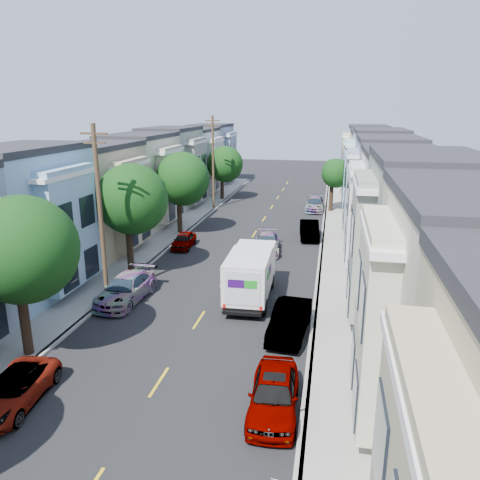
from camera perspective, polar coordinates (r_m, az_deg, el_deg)
The scene contains 25 objects.
ground at distance 25.49m, azimuth -5.01°, elevation -9.70°, with size 160.00×160.00×0.00m, color black.
road_slab at distance 39.19m, azimuth 1.04°, elevation -0.38°, with size 12.00×70.00×0.02m, color black.
curb_left at distance 40.63m, azimuth -7.39°, elevation 0.17°, with size 0.30×70.00×0.15m, color gray.
curb_right at distance 38.61m, azimuth 9.91°, elevation -0.77°, with size 0.30×70.00×0.15m, color gray.
sidewalk_left at distance 41.05m, azimuth -9.11°, elevation 0.27°, with size 2.60×70.00×0.15m, color gray.
sidewalk_right at distance 38.62m, azimuth 11.84°, elevation -0.87°, with size 2.60×70.00×0.15m, color gray.
centerline at distance 39.19m, azimuth 1.04°, elevation -0.39°, with size 0.12×70.00×0.01m, color gold.
townhouse_row_left at distance 42.51m, azimuth -13.92°, elevation 0.43°, with size 5.00×70.00×8.50m, color silver.
townhouse_row_right at distance 38.90m, azimuth 17.43°, elevation -1.27°, with size 5.00×70.00×8.50m, color silver.
tree_b at distance 22.07m, azimuth -25.12°, elevation -1.10°, with size 4.70×4.70×7.47m.
tree_c at distance 31.59m, azimuth -13.17°, elevation 4.85°, with size 4.70×4.70×7.53m.
tree_d at distance 41.43m, azimuth -7.14°, elevation 7.38°, with size 4.70×4.70×7.31m.
tree_e at distance 57.27m, azimuth -1.94°, elevation 9.21°, with size 4.37×4.37×6.54m.
tree_far_r at distance 51.24m, azimuth 11.52°, elevation 7.91°, with size 3.10×3.10×5.76m.
utility_pole_near at distance 27.89m, azimuth -16.66°, elevation 3.15°, with size 1.60×0.26×10.00m.
utility_pole_far at distance 52.00m, azimuth -3.29°, elevation 9.42°, with size 1.60×0.26×10.00m.
fedex_truck at distance 27.45m, azimuth 1.31°, elevation -3.98°, with size 2.37×6.17×2.96m.
lead_sedan at distance 36.69m, azimuth 3.30°, elevation -0.43°, with size 1.94×4.61×1.38m, color black.
parked_left_b at distance 20.56m, azimuth -25.98°, elevation -16.18°, with size 2.03×4.40×1.22m, color black.
parked_left_c at distance 28.25m, azimuth -13.75°, elevation -5.81°, with size 2.11×5.03×1.51m, color #B3B4C8.
parked_left_d at distance 38.04m, azimuth -6.85°, elevation -0.05°, with size 1.44×3.77×1.22m, color #430C0E.
parked_right_a at distance 18.25m, azimuth 4.15°, elevation -18.20°, with size 1.80×4.69×1.52m, color #58595F.
parked_right_b at distance 23.72m, azimuth 6.08°, elevation -9.72°, with size 1.61×4.58×1.53m, color white.
parked_right_c at distance 40.91m, azimuth 8.45°, elevation 1.21°, with size 1.57×4.46×1.49m, color black.
parked_right_d at distance 52.13m, azimuth 9.12°, elevation 4.31°, with size 1.99×4.73×1.42m, color black.
Camera 1 is at (6.59, -22.04, 10.97)m, focal length 35.00 mm.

